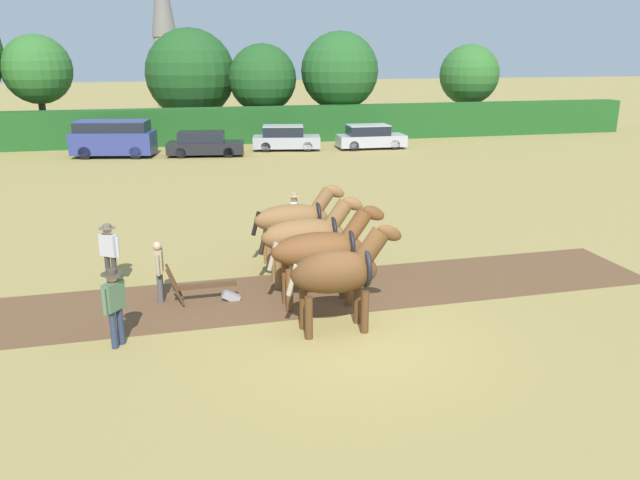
{
  "coord_description": "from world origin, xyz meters",
  "views": [
    {
      "loc": [
        -3.7,
        -11.95,
        6.04
      ],
      "look_at": [
        -0.03,
        3.78,
        1.1
      ],
      "focal_mm": 35.0,
      "sensor_mm": 36.0,
      "label": 1
    }
  ],
  "objects_px": {
    "tree_right": "(340,71)",
    "tree_far_right": "(469,75)",
    "farmer_onlooker_left": "(114,301)",
    "tree_center_right": "(263,79)",
    "draft_horse_lead_right": "(322,249)",
    "draft_horse_lead_left": "(339,271)",
    "draft_horse_trail_left": "(307,235)",
    "farmer_beside_team": "(294,214)",
    "draft_horse_trail_right": "(295,219)",
    "farmer_at_plow": "(159,267)",
    "parked_van": "(113,138)",
    "parked_car_center_left": "(286,138)",
    "farmer_onlooker_right": "(109,250)",
    "parked_car_center": "(370,137)",
    "tree_center_left": "(37,70)",
    "tree_center": "(190,74)",
    "plow": "(211,290)",
    "parked_car_left": "(204,144)",
    "church_spire": "(164,25)"
  },
  "relations": [
    {
      "from": "tree_right",
      "to": "tree_far_right",
      "type": "relative_size",
      "value": 1.13
    },
    {
      "from": "tree_far_right",
      "to": "farmer_onlooker_left",
      "type": "relative_size",
      "value": 3.74
    },
    {
      "from": "tree_center_right",
      "to": "draft_horse_lead_right",
      "type": "distance_m",
      "value": 31.36
    },
    {
      "from": "draft_horse_lead_left",
      "to": "draft_horse_trail_left",
      "type": "bearing_deg",
      "value": 89.97
    },
    {
      "from": "draft_horse_lead_left",
      "to": "farmer_beside_team",
      "type": "relative_size",
      "value": 1.62
    },
    {
      "from": "draft_horse_lead_right",
      "to": "draft_horse_trail_right",
      "type": "relative_size",
      "value": 1.06
    },
    {
      "from": "farmer_at_plow",
      "to": "draft_horse_trail_left",
      "type": "bearing_deg",
      "value": 9.47
    },
    {
      "from": "draft_horse_trail_right",
      "to": "parked_van",
      "type": "relative_size",
      "value": 0.57
    },
    {
      "from": "tree_right",
      "to": "draft_horse_lead_right",
      "type": "distance_m",
      "value": 32.04
    },
    {
      "from": "draft_horse_lead_left",
      "to": "parked_car_center_left",
      "type": "bearing_deg",
      "value": 81.48
    },
    {
      "from": "farmer_onlooker_right",
      "to": "parked_van",
      "type": "distance_m",
      "value": 21.9
    },
    {
      "from": "draft_horse_lead_right",
      "to": "farmer_onlooker_right",
      "type": "relative_size",
      "value": 1.76
    },
    {
      "from": "tree_far_right",
      "to": "parked_car_center",
      "type": "xyz_separation_m",
      "value": [
        -10.59,
        -8.23,
        -3.44
      ]
    },
    {
      "from": "draft_horse_lead_left",
      "to": "draft_horse_trail_right",
      "type": "xyz_separation_m",
      "value": [
        -0.08,
        4.66,
        -0.01
      ]
    },
    {
      "from": "tree_center_left",
      "to": "parked_car_center_left",
      "type": "height_order",
      "value": "tree_center_left"
    },
    {
      "from": "tree_right",
      "to": "farmer_beside_team",
      "type": "distance_m",
      "value": 27.02
    },
    {
      "from": "tree_right",
      "to": "draft_horse_trail_left",
      "type": "distance_m",
      "value": 30.57
    },
    {
      "from": "draft_horse_trail_left",
      "to": "parked_van",
      "type": "height_order",
      "value": "draft_horse_trail_left"
    },
    {
      "from": "farmer_beside_team",
      "to": "parked_car_center",
      "type": "distance_m",
      "value": 20.62
    },
    {
      "from": "tree_center",
      "to": "farmer_beside_team",
      "type": "xyz_separation_m",
      "value": [
        2.17,
        -28.29,
        -3.41
      ]
    },
    {
      "from": "farmer_onlooker_right",
      "to": "plow",
      "type": "bearing_deg",
      "value": -89.06
    },
    {
      "from": "parked_car_left",
      "to": "draft_horse_trail_left",
      "type": "bearing_deg",
      "value": -78.0
    },
    {
      "from": "parked_car_left",
      "to": "tree_far_right",
      "type": "bearing_deg",
      "value": 30.45
    },
    {
      "from": "parked_car_center_left",
      "to": "farmer_onlooker_left",
      "type": "bearing_deg",
      "value": -97.34
    },
    {
      "from": "draft_horse_trail_right",
      "to": "farmer_onlooker_right",
      "type": "xyz_separation_m",
      "value": [
        -5.11,
        -0.59,
        -0.39
      ]
    },
    {
      "from": "tree_center_right",
      "to": "parked_car_center_left",
      "type": "xyz_separation_m",
      "value": [
        0.44,
        -6.47,
        -3.36
      ]
    },
    {
      "from": "draft_horse_trail_right",
      "to": "parked_car_left",
      "type": "bearing_deg",
      "value": 93.29
    },
    {
      "from": "farmer_onlooker_left",
      "to": "farmer_onlooker_right",
      "type": "xyz_separation_m",
      "value": [
        -0.42,
        3.78,
        -0.03
      ]
    },
    {
      "from": "farmer_at_plow",
      "to": "plow",
      "type": "bearing_deg",
      "value": -13.88
    },
    {
      "from": "parked_car_center_left",
      "to": "tree_center",
      "type": "bearing_deg",
      "value": 131.2
    },
    {
      "from": "parked_car_left",
      "to": "farmer_at_plow",
      "type": "bearing_deg",
      "value": -87.89
    },
    {
      "from": "tree_right",
      "to": "church_spire",
      "type": "bearing_deg",
      "value": 117.59
    },
    {
      "from": "church_spire",
      "to": "draft_horse_trail_right",
      "type": "height_order",
      "value": "church_spire"
    },
    {
      "from": "tree_far_right",
      "to": "farmer_beside_team",
      "type": "height_order",
      "value": "tree_far_right"
    },
    {
      "from": "tree_center_right",
      "to": "parked_van",
      "type": "distance_m",
      "value": 12.28
    },
    {
      "from": "parked_car_center",
      "to": "parked_car_left",
      "type": "bearing_deg",
      "value": -175.67
    },
    {
      "from": "draft_horse_lead_left",
      "to": "parked_van",
      "type": "relative_size",
      "value": 0.54
    },
    {
      "from": "draft_horse_lead_right",
      "to": "farmer_at_plow",
      "type": "height_order",
      "value": "draft_horse_lead_right"
    },
    {
      "from": "tree_center_left",
      "to": "tree_center",
      "type": "xyz_separation_m",
      "value": [
        9.85,
        2.32,
        -0.42
      ]
    },
    {
      "from": "draft_horse_lead_left",
      "to": "plow",
      "type": "relative_size",
      "value": 1.49
    },
    {
      "from": "tree_right",
      "to": "parked_van",
      "type": "height_order",
      "value": "tree_right"
    },
    {
      "from": "draft_horse_lead_left",
      "to": "farmer_onlooker_left",
      "type": "xyz_separation_m",
      "value": [
        -4.77,
        0.29,
        -0.38
      ]
    },
    {
      "from": "tree_center_left",
      "to": "farmer_beside_team",
      "type": "bearing_deg",
      "value": -65.17
    },
    {
      "from": "parked_car_center_left",
      "to": "farmer_beside_team",
      "type": "bearing_deg",
      "value": -88.97
    },
    {
      "from": "tree_center_right",
      "to": "draft_horse_trail_right",
      "type": "distance_m",
      "value": 28.29
    },
    {
      "from": "tree_center_left",
      "to": "tree_far_right",
      "type": "relative_size",
      "value": 1.08
    },
    {
      "from": "tree_center_left",
      "to": "parked_car_left",
      "type": "distance_m",
      "value": 13.33
    },
    {
      "from": "draft_horse_lead_left",
      "to": "draft_horse_trail_left",
      "type": "distance_m",
      "value": 3.11
    },
    {
      "from": "tree_center",
      "to": "tree_right",
      "type": "bearing_deg",
      "value": -15.15
    },
    {
      "from": "tree_center_left",
      "to": "draft_horse_lead_left",
      "type": "bearing_deg",
      "value": -70.32
    }
  ]
}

